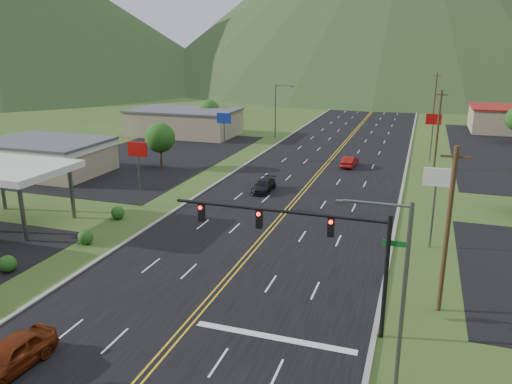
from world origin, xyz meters
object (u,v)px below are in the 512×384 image
(gas_canopy, at_px, (7,170))
(car_red_near, at_px, (10,356))
(traffic_signal, at_px, (312,237))
(streetlight_east, at_px, (397,284))
(car_dark_mid, at_px, (264,186))
(streetlight_west, at_px, (277,107))
(car_red_far, at_px, (350,162))

(gas_canopy, bearing_deg, car_red_near, -46.86)
(traffic_signal, relative_size, streetlight_east, 1.46)
(gas_canopy, distance_m, car_red_near, 23.30)
(streetlight_east, distance_m, car_dark_mid, 32.68)
(gas_canopy, bearing_deg, traffic_signal, -15.70)
(traffic_signal, relative_size, streetlight_west, 1.46)
(streetlight_east, xyz_separation_m, car_red_near, (-17.49, -4.74, -4.36))
(car_red_near, bearing_deg, car_dark_mid, 90.02)
(traffic_signal, bearing_deg, streetlight_west, 107.97)
(traffic_signal, relative_size, car_red_near, 2.73)
(gas_canopy, xyz_separation_m, car_dark_mid, (17.97, 16.56, -4.23))
(traffic_signal, distance_m, car_dark_mid, 27.13)
(streetlight_west, distance_m, car_red_far, 23.06)
(traffic_signal, relative_size, gas_canopy, 1.31)
(streetlight_west, height_order, gas_canopy, streetlight_west)
(streetlight_west, bearing_deg, car_red_far, -49.18)
(traffic_signal, xyz_separation_m, car_dark_mid, (-10.51, 24.57, -4.69))
(streetlight_east, height_order, gas_canopy, streetlight_east)
(car_red_near, xyz_separation_m, car_red_far, (9.42, 47.62, -0.12))
(streetlight_west, height_order, car_red_far, streetlight_west)
(traffic_signal, height_order, car_red_near, traffic_signal)
(streetlight_east, height_order, car_red_near, streetlight_east)
(car_red_far, bearing_deg, streetlight_east, 105.91)
(streetlight_east, distance_m, streetlight_west, 64.21)
(car_red_near, xyz_separation_m, car_dark_mid, (2.28, 33.30, -0.18))
(streetlight_west, bearing_deg, traffic_signal, -72.03)
(car_red_far, bearing_deg, gas_canopy, 56.13)
(streetlight_west, distance_m, car_red_near, 65.11)
(streetlight_east, bearing_deg, gas_canopy, 160.12)
(traffic_signal, xyz_separation_m, streetlight_west, (-18.16, 56.00, -0.15))
(traffic_signal, bearing_deg, car_red_far, 94.96)
(traffic_signal, xyz_separation_m, car_red_near, (-12.80, -8.74, -4.51))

